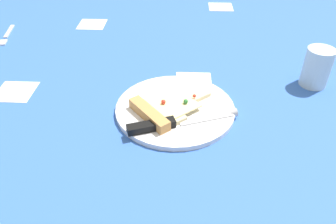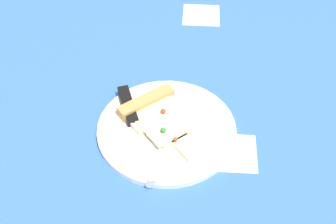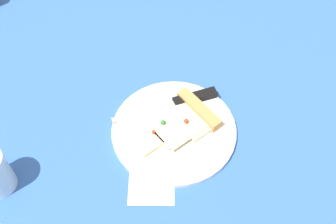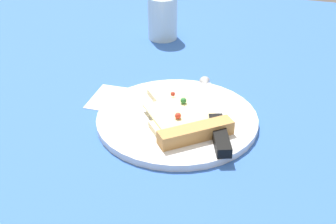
# 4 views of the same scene
# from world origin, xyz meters

# --- Properties ---
(ground_plane) EXTENTS (1.50, 1.50, 0.03)m
(ground_plane) POSITION_xyz_m (-0.00, -0.00, -0.01)
(ground_plane) COLOR #3360B7
(ground_plane) RESTS_ON ground
(plate) EXTENTS (0.27, 0.27, 0.01)m
(plate) POSITION_xyz_m (-0.04, 0.06, 0.01)
(plate) COLOR silver
(plate) RESTS_ON ground_plane
(pizza_slice) EXTENTS (0.18, 0.17, 0.02)m
(pizza_slice) POSITION_xyz_m (-0.02, 0.08, 0.02)
(pizza_slice) COLOR beige
(pizza_slice) RESTS_ON plate
(knife) EXTENTS (0.23, 0.10, 0.02)m
(knife) POSITION_xyz_m (-0.03, 0.12, 0.02)
(knife) COLOR silver
(knife) RESTS_ON plate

